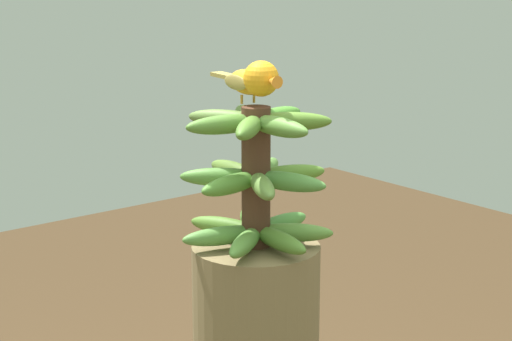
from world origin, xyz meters
name	(u,v)px	position (x,y,z in m)	size (l,w,h in m)	color
banana_bunch	(256,177)	(0.00, 0.00, 1.31)	(0.30, 0.29, 0.27)	#4C2D1E
perched_bird	(254,80)	(0.01, 0.02, 1.49)	(0.07, 0.23, 0.09)	#C68933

